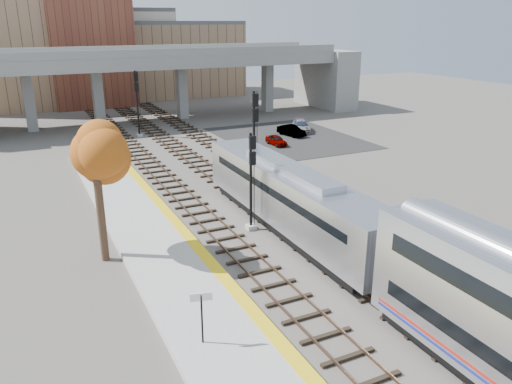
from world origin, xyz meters
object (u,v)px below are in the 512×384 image
signal_mast_mid (254,139)px  tree (95,156)px  car_a (276,140)px  car_c (301,126)px  signal_mast_near (251,186)px  signal_mast_far (137,104)px  locomotive (290,197)px  car_b (291,131)px

signal_mast_mid → tree: (-13.31, -8.31, 2.13)m
tree → car_a: size_ratio=2.57×
signal_mast_mid → car_c: bearing=49.0°
signal_mast_near → signal_mast_far: (0.00, 30.06, 0.78)m
signal_mast_near → car_c: bearing=53.1°
car_c → signal_mast_near: bearing=-103.6°
locomotive → car_c: 29.96m
signal_mast_mid → car_a: bearing=54.5°
signal_mast_mid → signal_mast_far: size_ratio=1.02×
signal_mast_mid → car_b: signal_mast_mid is taller
locomotive → signal_mast_mid: 9.62m
car_a → car_c: 7.56m
signal_mast_near → signal_mast_far: size_ratio=0.85×
tree → car_b: 34.30m
locomotive → tree: size_ratio=2.35×
locomotive → car_b: (13.74, 23.77, -1.62)m
signal_mast_near → car_c: signal_mast_near is taller
tree → signal_mast_near: bearing=1.6°
signal_mast_near → car_b: (15.84, 22.56, -2.33)m
signal_mast_mid → car_b: (11.74, 14.50, -3.21)m
signal_mast_mid → signal_mast_far: signal_mast_mid is taller
signal_mast_mid → signal_mast_far: (-4.10, 22.00, -0.11)m
locomotive → car_b: 27.51m
signal_mast_mid → signal_mast_far: bearing=100.6°
signal_mast_far → tree: 31.76m
car_c → signal_mast_far: bearing=-175.0°
signal_mast_far → car_c: bearing=-18.3°
car_b → car_c: (2.22, 1.54, 0.04)m
locomotive → signal_mast_near: (-2.10, 1.21, 0.71)m
signal_mast_near → signal_mast_far: bearing=90.0°
car_b → car_c: car_c is taller
locomotive → car_b: bearing=60.0°
car_b → tree: bearing=-149.9°
locomotive → car_a: 22.97m
locomotive → car_b: size_ratio=5.05×
signal_mast_mid → car_a: (8.06, 11.30, -3.30)m
locomotive → car_a: (10.06, 20.57, -1.70)m
car_a → car_b: 4.88m
signal_mast_mid → car_a: signal_mast_mid is taller
signal_mast_mid → car_b: bearing=51.0°
car_a → car_c: (5.90, 4.73, 0.13)m
signal_mast_far → tree: size_ratio=0.92×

